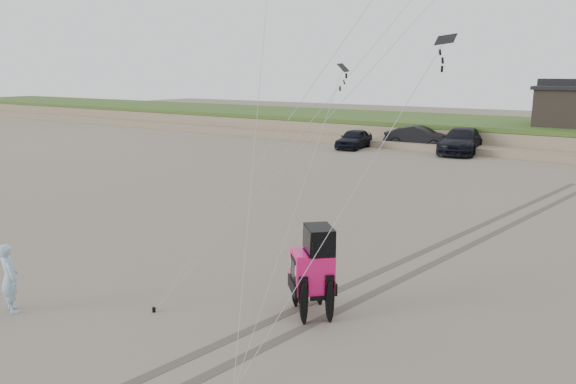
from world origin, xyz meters
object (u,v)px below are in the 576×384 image
at_px(truck_a, 354,139).
at_px(jeep, 312,280).
at_px(truck_b, 419,137).
at_px(man, 9,278).
at_px(truck_c, 461,141).

distance_m(truck_a, jeep, 29.42).
distance_m(truck_a, truck_b, 4.83).
bearing_deg(jeep, man, -101.11).
bearing_deg(man, truck_c, -75.64).
xyz_separation_m(truck_b, jeep, (9.15, -29.07, 0.02)).
bearing_deg(truck_a, jeep, -70.12).
relative_size(truck_c, jeep, 1.32).
distance_m(truck_b, man, 33.19).
xyz_separation_m(jeep, man, (-5.89, -3.96, -0.01)).
height_order(truck_b, truck_c, truck_c).
bearing_deg(truck_c, truck_a, -172.69).
relative_size(truck_c, man, 3.60).
xyz_separation_m(truck_b, man, (3.26, -33.03, 0.01)).
bearing_deg(man, jeep, -131.55).
height_order(truck_c, man, truck_c).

